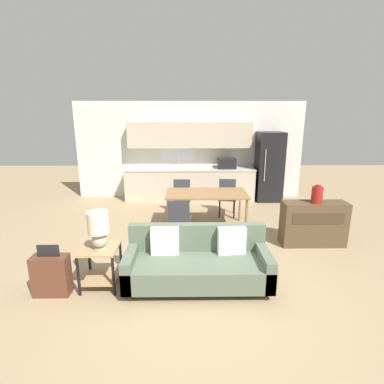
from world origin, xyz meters
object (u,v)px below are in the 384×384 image
at_px(table_lamp, 99,228).
at_px(credenza, 313,224).
at_px(refrigerator, 269,167).
at_px(dining_chair_far_right, 227,195).
at_px(side_table, 100,260).
at_px(dining_chair_far_left, 182,196).
at_px(vase, 317,195).
at_px(dining_table, 206,195).
at_px(dining_chair_near_left, 179,218).
at_px(suitcase, 51,275).
at_px(couch, 197,262).

distance_m(table_lamp, credenza, 3.80).
height_order(refrigerator, dining_chair_far_right, refrigerator).
bearing_deg(side_table, credenza, 20.94).
bearing_deg(dining_chair_far_right, dining_chair_far_left, -171.56).
relative_size(dining_chair_far_left, dining_chair_far_right, 1.00).
height_order(vase, dining_chair_far_right, vase).
relative_size(dining_table, credenza, 1.46).
relative_size(dining_chair_far_right, dining_chair_near_left, 1.00).
distance_m(vase, dining_chair_far_left, 3.04).
height_order(credenza, suitcase, credenza).
bearing_deg(dining_chair_far_right, refrigerator, 51.46).
bearing_deg(vase, dining_chair_far_left, 144.91).
height_order(table_lamp, dining_chair_far_right, table_lamp).
height_order(couch, dining_chair_far_left, dining_chair_far_left).
bearing_deg(dining_chair_near_left, dining_table, -120.22).
height_order(couch, side_table, couch).
bearing_deg(credenza, dining_chair_far_left, 145.41).
xyz_separation_m(couch, vase, (2.17, 1.27, 0.64)).
height_order(dining_table, vase, vase).
height_order(dining_chair_far_left, dining_chair_far_right, same).
distance_m(refrigerator, dining_chair_near_left, 3.77).
distance_m(credenza, vase, 0.56).
bearing_deg(side_table, refrigerator, 51.46).
bearing_deg(credenza, side_table, -159.06).
height_order(refrigerator, dining_table, refrigerator).
relative_size(couch, dining_chair_near_left, 2.35).
bearing_deg(dining_table, table_lamp, -124.92).
distance_m(credenza, dining_chair_far_left, 2.99).
distance_m(vase, dining_chair_near_left, 2.52).
distance_m(couch, side_table, 1.36).
relative_size(refrigerator, credenza, 1.63).
relative_size(couch, side_table, 3.38).
bearing_deg(refrigerator, dining_chair_near_left, -129.79).
bearing_deg(dining_chair_far_right, dining_chair_near_left, -117.02).
height_order(refrigerator, dining_chair_near_left, refrigerator).
bearing_deg(dining_chair_near_left, suitcase, 49.67).
height_order(credenza, dining_chair_far_right, dining_chair_far_right).
bearing_deg(couch, side_table, -177.86).
height_order(credenza, vase, vase).
distance_m(side_table, dining_chair_far_left, 3.23).
bearing_deg(credenza, dining_chair_far_right, 128.64).
distance_m(couch, dining_chair_far_left, 3.02).
distance_m(dining_table, vase, 2.15).
xyz_separation_m(refrigerator, suitcase, (-4.06, -4.54, -0.66)).
height_order(refrigerator, table_lamp, refrigerator).
distance_m(dining_table, suitcase, 3.32).
xyz_separation_m(dining_table, side_table, (-1.61, -2.24, -0.31)).
xyz_separation_m(refrigerator, dining_chair_far_right, (-1.30, -1.27, -0.47)).
xyz_separation_m(table_lamp, credenza, (3.51, 1.38, -0.48)).
distance_m(refrigerator, credenza, 3.04).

